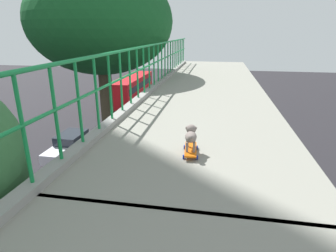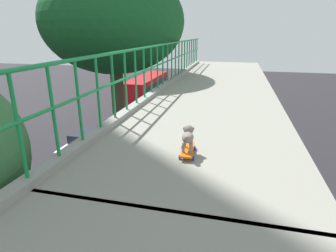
{
  "view_description": "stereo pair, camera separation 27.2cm",
  "coord_description": "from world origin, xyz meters",
  "px_view_note": "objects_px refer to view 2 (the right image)",
  "views": [
    {
      "loc": [
        1.66,
        -2.34,
        8.0
      ],
      "look_at": [
        0.91,
        1.86,
        6.54
      ],
      "focal_mm": 29.62,
      "sensor_mm": 36.0,
      "label": 1
    },
    {
      "loc": [
        1.93,
        -2.28,
        8.0
      ],
      "look_at": [
        0.91,
        1.86,
        6.54
      ],
      "focal_mm": 29.62,
      "sensor_mm": 36.0,
      "label": 2
    }
  ],
  "objects_px": {
    "car_green_seventh": "(146,134)",
    "small_dog": "(188,135)",
    "city_bus": "(148,87)",
    "car_white_sixth": "(85,143)",
    "toy_skateboard": "(188,150)",
    "car_blue_fifth": "(104,183)"
  },
  "relations": [
    {
      "from": "car_green_seventh",
      "to": "small_dog",
      "type": "distance_m",
      "value": 17.13
    },
    {
      "from": "car_green_seventh",
      "to": "city_bus",
      "type": "distance_m",
      "value": 13.07
    },
    {
      "from": "small_dog",
      "to": "car_white_sixth",
      "type": "bearing_deg",
      "value": 126.85
    },
    {
      "from": "city_bus",
      "to": "toy_skateboard",
      "type": "distance_m",
      "value": 29.47
    },
    {
      "from": "car_blue_fifth",
      "to": "city_bus",
      "type": "xyz_separation_m",
      "value": [
        -4.05,
        19.88,
        0.93
      ]
    },
    {
      "from": "car_blue_fifth",
      "to": "car_green_seventh",
      "type": "distance_m",
      "value": 7.45
    },
    {
      "from": "car_white_sixth",
      "to": "car_green_seventh",
      "type": "bearing_deg",
      "value": 37.32
    },
    {
      "from": "car_blue_fifth",
      "to": "city_bus",
      "type": "distance_m",
      "value": 20.31
    },
    {
      "from": "car_blue_fifth",
      "to": "city_bus",
      "type": "bearing_deg",
      "value": 101.53
    },
    {
      "from": "car_green_seventh",
      "to": "car_white_sixth",
      "type": "bearing_deg",
      "value": -142.68
    },
    {
      "from": "toy_skateboard",
      "to": "small_dog",
      "type": "bearing_deg",
      "value": 103.21
    },
    {
      "from": "car_green_seventh",
      "to": "city_bus",
      "type": "height_order",
      "value": "city_bus"
    },
    {
      "from": "car_blue_fifth",
      "to": "car_green_seventh",
      "type": "xyz_separation_m",
      "value": [
        -0.17,
        7.45,
        -0.1
      ]
    },
    {
      "from": "car_green_seventh",
      "to": "toy_skateboard",
      "type": "xyz_separation_m",
      "value": [
        5.67,
        -15.04,
        5.74
      ]
    },
    {
      "from": "car_blue_fifth",
      "to": "small_dog",
      "type": "bearing_deg",
      "value": -54.02
    },
    {
      "from": "city_bus",
      "to": "small_dog",
      "type": "relative_size",
      "value": 26.92
    },
    {
      "from": "car_white_sixth",
      "to": "car_blue_fifth",
      "type": "bearing_deg",
      "value": -51.79
    },
    {
      "from": "city_bus",
      "to": "small_dog",
      "type": "distance_m",
      "value": 29.49
    },
    {
      "from": "toy_skateboard",
      "to": "small_dog",
      "type": "relative_size",
      "value": 1.39
    },
    {
      "from": "car_blue_fifth",
      "to": "toy_skateboard",
      "type": "xyz_separation_m",
      "value": [
        5.51,
        -7.59,
        5.64
      ]
    },
    {
      "from": "car_blue_fifth",
      "to": "toy_skateboard",
      "type": "relative_size",
      "value": 8.49
    },
    {
      "from": "car_white_sixth",
      "to": "small_dog",
      "type": "xyz_separation_m",
      "value": [
        9.23,
        -12.32,
        5.93
      ]
    }
  ]
}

